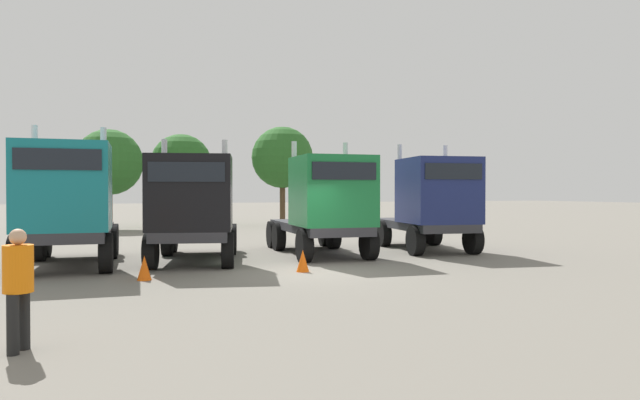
% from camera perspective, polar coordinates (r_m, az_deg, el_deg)
% --- Properties ---
extents(ground, '(200.00, 200.00, 0.00)m').
position_cam_1_polar(ground, '(15.83, -0.62, -7.32)').
color(ground, slate).
extents(semi_truck_teal, '(2.93, 6.06, 4.21)m').
position_cam_1_polar(semi_truck_teal, '(17.79, -24.20, -0.35)').
color(semi_truck_teal, '#333338').
rests_on(semi_truck_teal, ground).
extents(semi_truck_black, '(3.87, 6.29, 3.93)m').
position_cam_1_polar(semi_truck_black, '(17.93, -12.71, -0.79)').
color(semi_truck_black, '#333338').
rests_on(semi_truck_black, ground).
extents(semi_truck_green, '(3.08, 6.39, 4.02)m').
position_cam_1_polar(semi_truck_green, '(19.37, 0.64, -0.45)').
color(semi_truck_green, '#333338').
rests_on(semi_truck_green, ground).
extents(semi_truck_navy, '(3.44, 6.13, 4.07)m').
position_cam_1_polar(semi_truck_navy, '(21.52, 11.23, -0.23)').
color(semi_truck_navy, '#333338').
rests_on(semi_truck_navy, ground).
extents(visitor_in_hivis, '(0.52, 0.52, 1.73)m').
position_cam_1_polar(visitor_in_hivis, '(9.00, -28.20, -7.20)').
color(visitor_in_hivis, black).
rests_on(visitor_in_hivis, ground).
extents(traffic_cone_near, '(0.36, 0.36, 0.62)m').
position_cam_1_polar(traffic_cone_near, '(15.89, -1.75, -6.16)').
color(traffic_cone_near, '#F2590C').
rests_on(traffic_cone_near, ground).
extents(traffic_cone_mid, '(0.36, 0.36, 0.62)m').
position_cam_1_polar(traffic_cone_mid, '(15.08, -17.33, -6.57)').
color(traffic_cone_mid, '#F2590C').
rests_on(traffic_cone_mid, ground).
extents(oak_far_left, '(3.95, 3.95, 6.00)m').
position_cam_1_polar(oak_far_left, '(36.10, -20.53, 3.59)').
color(oak_far_left, '#4C3823').
rests_on(oak_far_left, ground).
extents(oak_far_centre, '(4.04, 4.04, 6.13)m').
position_cam_1_polar(oak_far_centre, '(39.07, -13.84, 3.52)').
color(oak_far_centre, '#4C3823').
rests_on(oak_far_centre, ground).
extents(oak_far_right, '(4.02, 4.02, 6.51)m').
position_cam_1_polar(oak_far_right, '(37.10, -3.82, 4.29)').
color(oak_far_right, '#4C3823').
rests_on(oak_far_right, ground).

